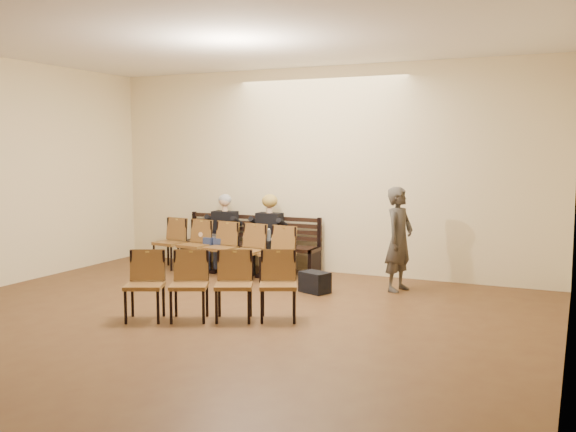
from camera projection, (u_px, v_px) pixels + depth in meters
The scene contains 11 objects.
ground at pixel (140, 354), 6.64m from camera, with size 10.00×10.00×0.00m, color brown.
room_walls at pixel (179, 111), 7.08m from camera, with size 8.02×10.01×3.51m.
bench at pixel (249, 256), 11.33m from camera, with size 2.60×0.90×0.45m, color black.
seated_man at pixel (222, 233), 11.37m from camera, with size 0.53×0.74×1.28m, color black, non-canonical shape.
seated_woman at pixel (267, 236), 11.00m from camera, with size 0.54×0.74×1.25m, color black, non-canonical shape.
laptop at pixel (216, 237), 11.25m from camera, with size 0.34×0.27×0.25m, color silver.
water_bottle at pixel (269, 242), 10.71m from camera, with size 0.07×0.07×0.22m, color silver.
bag at pixel (315, 282), 9.47m from camera, with size 0.42×0.29×0.31m, color black.
passerby at pixel (399, 231), 9.52m from camera, with size 0.65×0.43×1.79m, color #3C3731.
chair_row_front at pixel (220, 248), 10.79m from camera, with size 2.75×0.49×0.90m, color brown.
chair_row_back at pixel (211, 286), 7.92m from camera, with size 2.11×0.47×0.87m, color brown.
Camera 1 is at (4.09, -5.22, 2.12)m, focal length 40.00 mm.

